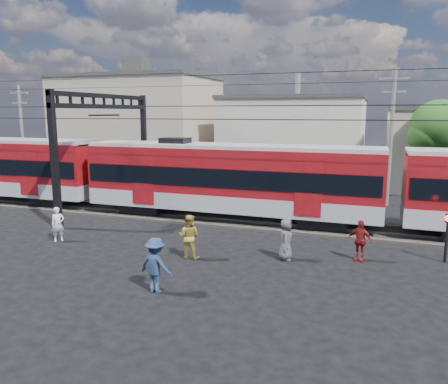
{
  "coord_description": "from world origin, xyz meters",
  "views": [
    {
      "loc": [
        5.16,
        -14.24,
        5.88
      ],
      "look_at": [
        -1.54,
        5.0,
        2.14
      ],
      "focal_mm": 35.0,
      "sensor_mm": 36.0,
      "label": 1
    }
  ],
  "objects_px": {
    "pedestrian_c": "(156,265)",
    "crossing_signal": "(448,229)",
    "commuter_train": "(233,177)",
    "pedestrian_a": "(58,224)"
  },
  "relations": [
    {
      "from": "pedestrian_c",
      "to": "crossing_signal",
      "type": "distance_m",
      "value": 11.41
    },
    {
      "from": "commuter_train",
      "to": "crossing_signal",
      "type": "xyz_separation_m",
      "value": [
        10.07,
        -3.72,
        -1.03
      ]
    },
    {
      "from": "commuter_train",
      "to": "crossing_signal",
      "type": "height_order",
      "value": "commuter_train"
    },
    {
      "from": "commuter_train",
      "to": "pedestrian_c",
      "type": "height_order",
      "value": "commuter_train"
    },
    {
      "from": "pedestrian_a",
      "to": "pedestrian_c",
      "type": "xyz_separation_m",
      "value": [
        7.02,
        -3.73,
        0.13
      ]
    },
    {
      "from": "commuter_train",
      "to": "crossing_signal",
      "type": "relative_size",
      "value": 25.39
    },
    {
      "from": "commuter_train",
      "to": "pedestrian_c",
      "type": "bearing_deg",
      "value": -86.5
    },
    {
      "from": "commuter_train",
      "to": "pedestrian_c",
      "type": "distance_m",
      "value": 10.22
    },
    {
      "from": "commuter_train",
      "to": "pedestrian_a",
      "type": "distance_m",
      "value": 9.17
    },
    {
      "from": "commuter_train",
      "to": "pedestrian_a",
      "type": "relative_size",
      "value": 31.58
    }
  ]
}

